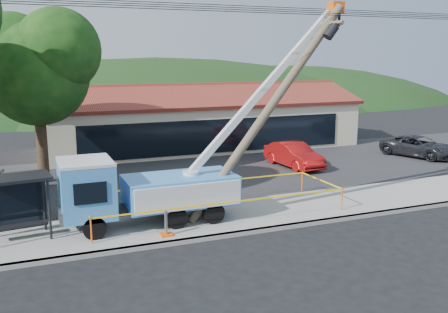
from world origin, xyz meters
TOP-DOWN VIEW (x-y plane):
  - ground at (0.00, 0.00)m, footprint 120.00×120.00m
  - curb at (0.00, 2.10)m, footprint 60.00×0.25m
  - sidewalk at (0.00, 4.00)m, footprint 60.00×4.00m
  - parking_lot at (0.00, 12.00)m, footprint 60.00×12.00m
  - strip_mall at (4.00, 19.98)m, footprint 22.50×8.53m
  - tree_lot at (-7.00, 13.00)m, footprint 6.30×5.60m
  - hill_center at (10.00, 55.00)m, footprint 89.60×64.00m
  - hill_east at (30.00, 55.00)m, footprint 72.80×52.00m
  - utility_truck at (-3.57, 4.32)m, footprint 11.75×3.64m
  - leaning_pole at (1.65, 3.82)m, footprint 6.83×2.01m
  - bus_shelter at (-8.28, 4.48)m, footprint 2.55×1.75m
  - caution_tape at (-0.72, 4.55)m, footprint 10.42×3.32m
  - car_red at (6.88, 11.20)m, footprint 1.89×4.52m
  - car_dark at (16.00, 10.84)m, footprint 3.66×5.30m

SIDE VIEW (x-z plane):
  - ground at x=0.00m, z-range 0.00..0.00m
  - hill_center at x=10.00m, z-range -16.00..16.00m
  - hill_east at x=30.00m, z-range -13.00..13.00m
  - car_red at x=6.88m, z-range -0.73..0.73m
  - car_dark at x=16.00m, z-range -0.67..0.67m
  - parking_lot at x=0.00m, z-range 0.00..0.10m
  - curb at x=0.00m, z-range 0.00..0.15m
  - sidewalk at x=0.00m, z-range 0.00..0.15m
  - caution_tape at x=-0.72m, z-range 0.38..1.34m
  - utility_truck at x=-3.57m, z-range -2.68..5.94m
  - bus_shelter at x=-8.28m, z-range 0.67..2.98m
  - strip_mall at x=4.00m, z-range -0.46..4.22m
  - leaning_pole at x=1.65m, z-range 0.48..9.08m
  - tree_lot at x=-7.00m, z-range 1.74..10.68m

